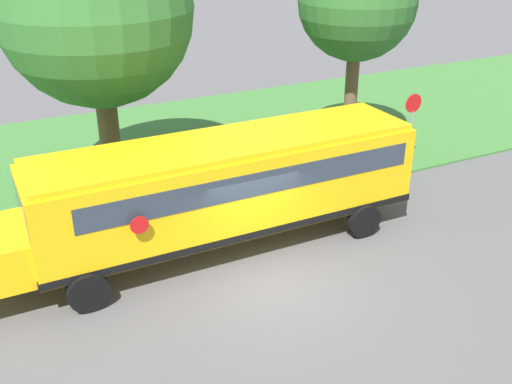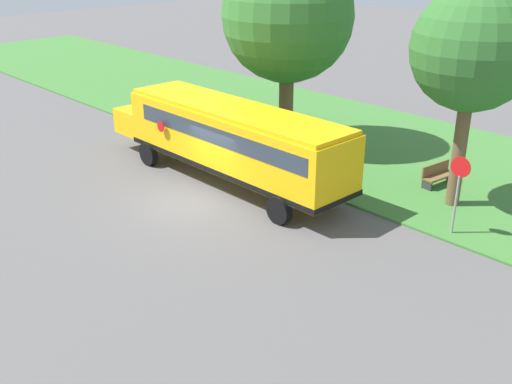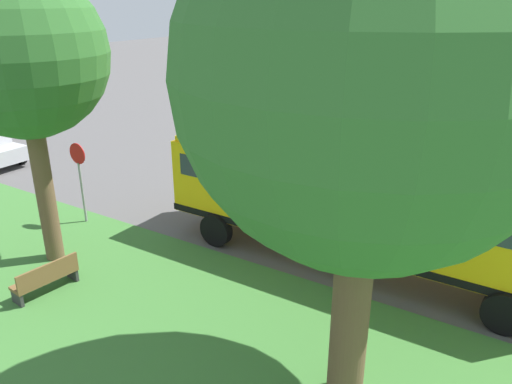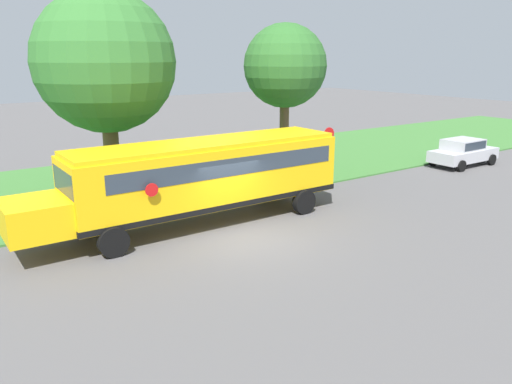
% 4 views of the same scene
% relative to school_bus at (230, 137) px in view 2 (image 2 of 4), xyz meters
% --- Properties ---
extents(ground_plane, '(120.00, 120.00, 0.00)m').
position_rel_school_bus_xyz_m(ground_plane, '(2.30, 0.45, -1.92)').
color(ground_plane, '#565454').
extents(grass_verge, '(12.00, 80.00, 0.08)m').
position_rel_school_bus_xyz_m(grass_verge, '(-7.70, 0.45, -1.88)').
color(grass_verge, '#3D7533').
rests_on(grass_verge, ground).
extents(school_bus, '(2.84, 12.42, 3.16)m').
position_rel_school_bus_xyz_m(school_bus, '(0.00, 0.00, 0.00)').
color(school_bus, yellow).
rests_on(school_bus, ground).
extents(oak_tree_beside_bus, '(5.82, 5.82, 8.86)m').
position_rel_school_bus_xyz_m(oak_tree_beside_bus, '(-4.89, -1.64, 3.89)').
color(oak_tree_beside_bus, brown).
rests_on(oak_tree_beside_bus, ground).
extents(oak_tree_roadside_mid, '(4.19, 4.19, 7.80)m').
position_rel_school_bus_xyz_m(oak_tree_roadside_mid, '(-4.31, 7.22, 3.72)').
color(oak_tree_roadside_mid, brown).
rests_on(oak_tree_roadside_mid, ground).
extents(stop_sign, '(0.08, 0.68, 2.74)m').
position_rel_school_bus_xyz_m(stop_sign, '(-2.30, 8.51, -0.19)').
color(stop_sign, gray).
rests_on(stop_sign, ground).
extents(park_bench, '(1.65, 0.68, 0.92)m').
position_rel_school_bus_xyz_m(park_bench, '(-5.66, 5.95, -1.45)').
color(park_bench, brown).
rests_on(park_bench, ground).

